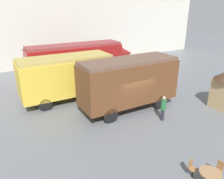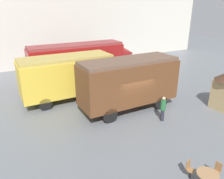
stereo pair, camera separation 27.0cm
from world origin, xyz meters
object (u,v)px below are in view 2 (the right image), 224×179
Objects in this scene: cafe_table_mid at (207,177)px; visitor_person at (163,108)px; passenger_coach_vintage at (67,75)px; passenger_coach_wooden at (128,81)px; streamlined_locomotive at (85,58)px.

cafe_table_mid is 5.83m from visitor_person.
passenger_coach_wooden is (3.23, -3.99, 0.15)m from passenger_coach_vintage.
streamlined_locomotive reaches higher than cafe_table_mid.
cafe_table_mid is at bearing -112.98° from visitor_person.
passenger_coach_vintage is 5.14m from passenger_coach_wooden.
passenger_coach_vintage is 4.19× the size of visitor_person.
passenger_coach_wooden is at bearing -89.41° from streamlined_locomotive.
visitor_person is at bearing -84.00° from streamlined_locomotive.
passenger_coach_vintage is 7.93m from visitor_person.
passenger_coach_wooden is 3.07m from visitor_person.
cafe_table_mid is (1.99, -11.96, -1.42)m from passenger_coach_vintage.
streamlined_locomotive is 16.11m from cafe_table_mid.
cafe_table_mid is (-1.16, -15.99, -1.65)m from streamlined_locomotive.
visitor_person is at bearing 67.02° from cafe_table_mid.
streamlined_locomotive is 1.57× the size of passenger_coach_vintage.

